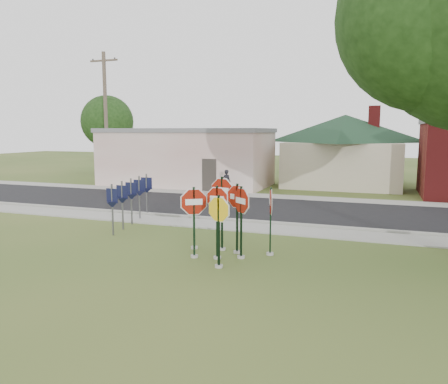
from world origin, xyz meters
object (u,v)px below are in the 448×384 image
(pedestrian, at_px, (227,182))
(stop_sign_left, at_px, (194,212))
(stop_sign_center, at_px, (217,213))
(stop_sign_yellow, at_px, (219,222))
(utility_pole_near, at_px, (106,117))

(pedestrian, bearing_deg, stop_sign_left, 122.04)
(stop_sign_center, relative_size, stop_sign_left, 1.01)
(pedestrian, bearing_deg, stop_sign_yellow, 125.45)
(utility_pole_near, xyz_separation_m, pedestrian, (9.56, -1.13, -4.13))
(stop_sign_yellow, bearing_deg, pedestrian, 108.64)
(utility_pole_near, bearing_deg, stop_sign_left, -47.53)
(stop_sign_center, height_order, utility_pole_near, utility_pole_near)
(utility_pole_near, bearing_deg, pedestrian, -6.76)
(stop_sign_center, distance_m, stop_sign_yellow, 0.90)
(stop_sign_center, relative_size, pedestrian, 1.56)
(pedestrian, bearing_deg, stop_sign_center, 125.13)
(stop_sign_yellow, height_order, utility_pole_near, utility_pole_near)
(utility_pole_near, bearing_deg, stop_sign_center, -45.73)
(utility_pole_near, relative_size, pedestrian, 6.11)
(pedestrian, bearing_deg, utility_pole_near, 10.05)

